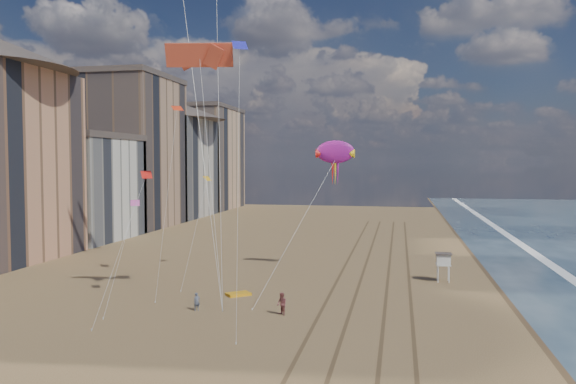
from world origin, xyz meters
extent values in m
plane|color=#42301E|center=(19.00, 40.00, 0.00)|extent=(260.00, 260.00, 0.00)
plane|color=white|center=(23.20, 40.00, 0.00)|extent=(260.00, 260.00, 0.00)
cube|color=brown|center=(-1.20, 30.00, 0.01)|extent=(0.28, 120.00, 0.01)
cube|color=brown|center=(1.20, 30.00, 0.01)|extent=(0.28, 120.00, 0.01)
cube|color=brown|center=(4.00, 30.00, 0.01)|extent=(0.28, 120.00, 0.01)
cube|color=brown|center=(6.20, 30.00, 0.01)|extent=(0.28, 120.00, 0.01)
cube|color=silver|center=(-45.00, 54.00, 8.00)|extent=(14.00, 18.00, 16.00)
cube|color=#473D38|center=(-45.00, 54.00, 16.50)|extent=(14.28, 18.36, 1.00)
cube|color=tan|center=(-46.00, 72.00, 14.00)|extent=(16.00, 20.00, 28.00)
cube|color=#473D38|center=(-46.00, 72.00, 28.50)|extent=(16.32, 20.40, 1.00)
cube|color=#BCB2A3|center=(-45.50, 92.00, 11.00)|extent=(15.00, 22.00, 22.00)
cone|color=#473D38|center=(-45.50, 92.00, 24.20)|extent=(34.22, 34.22, 4.40)
cube|color=tan|center=(-46.00, 114.00, 13.00)|extent=(16.00, 24.00, 26.00)
cube|color=#473D38|center=(-46.00, 114.00, 26.50)|extent=(16.32, 24.48, 1.00)
cylinder|color=white|center=(9.10, 31.55, 0.83)|extent=(0.11, 0.11, 1.65)
cylinder|color=white|center=(10.21, 31.55, 0.83)|extent=(0.11, 0.11, 1.65)
cylinder|color=white|center=(9.10, 32.66, 0.83)|extent=(0.11, 0.11, 1.65)
cylinder|color=white|center=(10.21, 32.66, 0.83)|extent=(0.11, 0.11, 1.65)
cube|color=white|center=(9.65, 32.11, 1.79)|extent=(1.47, 1.47, 0.11)
cube|color=white|center=(9.65, 32.11, 2.34)|extent=(1.38, 1.38, 1.01)
cube|color=#473D38|center=(9.65, 32.11, 2.94)|extent=(1.65, 1.65, 0.09)
cube|color=orange|center=(-9.54, 22.19, 0.12)|extent=(2.52, 2.41, 0.24)
ellipsoid|color=#9F188F|center=(-1.91, 34.40, 13.54)|extent=(4.36, 0.82, 2.59)
cone|color=red|center=(-3.47, 34.40, 13.35)|extent=(1.17, 0.97, 0.97)
cone|color=yellow|center=(-0.35, 34.40, 13.35)|extent=(1.17, 0.97, 0.97)
cylinder|color=silver|center=(-4.42, 25.90, 6.28)|extent=(0.03, 0.03, 21.73)
imported|color=#545C6D|center=(-11.42, 16.33, 0.76)|extent=(0.66, 0.64, 1.52)
imported|color=#8D4747|center=(-4.16, 16.35, 0.93)|extent=(1.13, 1.14, 1.85)
cube|color=#D74A2F|center=(-10.99, 16.25, 21.12)|extent=(5.55, 1.82, 1.88)
plane|color=#E458AD|center=(-17.95, 18.49, 8.80)|extent=(1.30, 1.24, 0.49)
plane|color=red|center=(-17.76, 20.48, 11.27)|extent=(1.59, 1.53, 0.68)
plane|color=red|center=(-16.34, 24.48, 17.70)|extent=(1.74, 1.71, 0.54)
plane|color=gold|center=(-16.25, 32.84, 10.57)|extent=(1.20, 1.25, 0.52)
plane|color=#2324BF|center=(-7.65, 16.54, 21.85)|extent=(1.89, 1.75, 0.87)
camera|label=1|loc=(5.11, -27.58, 12.46)|focal=35.00mm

